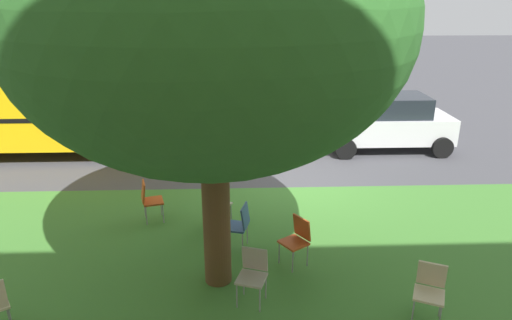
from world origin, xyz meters
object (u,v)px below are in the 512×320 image
object	(u,v)px
street_tree	(210,25)
chair_4	(430,288)
chair_6	(297,237)
school_bus	(34,94)
chair_5	(253,272)
chair_3	(149,198)
parked_car	(388,122)
chair_2	(240,223)
chair_0	(217,203)

from	to	relation	value
street_tree	chair_4	bearing A→B (deg)	160.97
chair_6	school_bus	size ratio (longest dim) A/B	0.08
chair_5	school_bus	distance (m)	9.58
chair_3	school_bus	bearing A→B (deg)	-48.84
chair_6	parked_car	distance (m)	7.12
school_bus	street_tree	bearing A→B (deg)	129.18
chair_6	chair_3	bearing A→B (deg)	-31.22
street_tree	chair_3	xyz separation A→B (m)	(1.49, -2.17, -3.57)
chair_4	chair_5	world-z (taller)	same
chair_2	chair_3	size ratio (longest dim) A/B	1.00
chair_4	chair_5	xyz separation A→B (m)	(2.53, -0.50, 0.00)
chair_2	parked_car	size ratio (longest dim) A/B	0.24
chair_2	chair_6	bearing A→B (deg)	150.38
chair_3	parked_car	world-z (taller)	parked_car
chair_2	chair_5	size ratio (longest dim) A/B	1.00
chair_4	chair_3	bearing A→B (deg)	-35.18
chair_0	parked_car	distance (m)	6.85
chair_2	chair_4	bearing A→B (deg)	142.81
chair_2	chair_4	distance (m)	3.42
chair_3	chair_4	world-z (taller)	same
street_tree	chair_0	xyz separation A→B (m)	(0.08, -1.88, -3.57)
street_tree	chair_5	distance (m)	3.65
chair_0	chair_5	world-z (taller)	same
chair_4	street_tree	bearing A→B (deg)	-19.03
chair_2	chair_4	size ratio (longest dim) A/B	1.00
street_tree	chair_4	size ratio (longest dim) A/B	6.98
chair_4	chair_5	bearing A→B (deg)	-11.26
chair_4	chair_6	xyz separation A→B (m)	(1.74, -1.51, 0.00)
chair_0	chair_4	xyz separation A→B (m)	(-3.17, 2.95, 0.00)
chair_5	parked_car	size ratio (longest dim) A/B	0.24
chair_2	school_bus	size ratio (longest dim) A/B	0.08
street_tree	chair_3	bearing A→B (deg)	-55.41
chair_2	chair_6	world-z (taller)	same
chair_4	parked_car	xyz separation A→B (m)	(-1.76, -7.69, 0.32)
chair_0	parked_car	xyz separation A→B (m)	(-4.93, -4.75, 0.32)
chair_3	school_bus	distance (m)	6.22
street_tree	chair_2	xyz separation A→B (m)	(-0.37, -1.00, -3.57)
chair_5	parked_car	bearing A→B (deg)	-120.87
chair_2	school_bus	distance (m)	8.31
street_tree	school_bus	world-z (taller)	street_tree
school_bus	chair_6	bearing A→B (deg)	137.36
chair_5	parked_car	distance (m)	8.38
chair_0	chair_6	xyz separation A→B (m)	(-1.43, 1.44, 0.00)
chair_2	chair_3	xyz separation A→B (m)	(1.86, -1.16, 0.00)
street_tree	chair_0	bearing A→B (deg)	-87.55
chair_4	chair_2	bearing A→B (deg)	-37.19
street_tree	chair_5	xyz separation A→B (m)	(-0.56, 0.56, -3.57)
chair_0	chair_3	xyz separation A→B (m)	(1.41, -0.28, 0.00)
chair_6	chair_2	bearing A→B (deg)	-29.62
chair_3	school_bus	size ratio (longest dim) A/B	0.08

